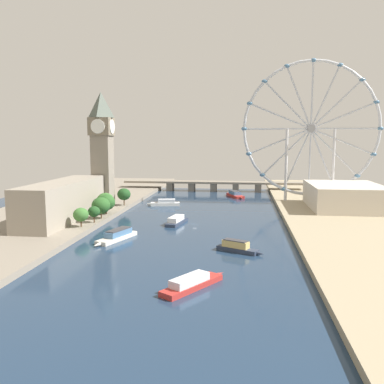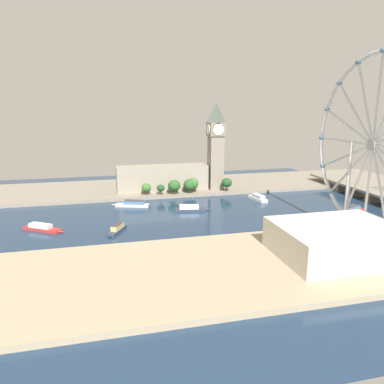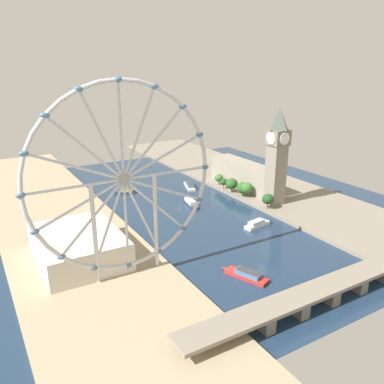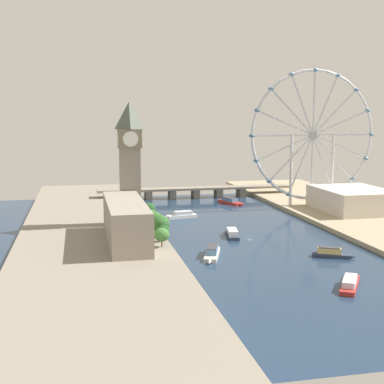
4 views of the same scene
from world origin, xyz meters
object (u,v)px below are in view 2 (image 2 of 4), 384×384
object	(u,v)px
parliament_block	(162,178)
ferris_wheel	(373,146)
clock_tower	(216,145)
tour_boat_1	(42,228)
tour_boat_5	(190,208)
tour_boat_4	(117,229)
river_bridge	(374,195)
tour_boat_0	(133,204)
tour_boat_2	(350,210)
tour_boat_3	(257,198)
riverside_hall	(337,240)

from	to	relation	value
parliament_block	ferris_wheel	size ratio (longest dim) A/B	0.78
clock_tower	tour_boat_1	size ratio (longest dim) A/B	2.82
tour_boat_1	tour_boat_5	world-z (taller)	tour_boat_5
tour_boat_4	parliament_block	bearing A→B (deg)	-176.83
parliament_block	river_bridge	xyz separation A→B (m)	(81.26, 176.99, -7.93)
tour_boat_0	tour_boat_2	xyz separation A→B (m)	(59.43, 169.73, -0.09)
parliament_block	tour_boat_0	distance (m)	57.10
tour_boat_1	tour_boat_2	world-z (taller)	tour_boat_2
parliament_block	tour_boat_1	world-z (taller)	parliament_block
tour_boat_2	tour_boat_4	xyz separation A→B (m)	(4.45, -185.38, 0.12)
river_bridge	tour_boat_1	world-z (taller)	river_bridge
clock_tower	parliament_block	world-z (taller)	clock_tower
parliament_block	tour_boat_5	xyz separation A→B (m)	(69.53, 11.88, -13.04)
clock_tower	tour_boat_3	world-z (taller)	clock_tower
tour_boat_3	riverside_hall	bearing A→B (deg)	164.72
parliament_block	river_bridge	bearing A→B (deg)	65.34
riverside_hall	tour_boat_0	world-z (taller)	riverside_hall
clock_tower	tour_boat_1	bearing A→B (deg)	-60.55
clock_tower	tour_boat_3	bearing A→B (deg)	33.97
river_bridge	clock_tower	bearing A→B (deg)	-120.45
tour_boat_5	parliament_block	bearing A→B (deg)	109.84
clock_tower	riverside_hall	world-z (taller)	clock_tower
clock_tower	tour_boat_4	size ratio (longest dim) A/B	3.67
tour_boat_3	tour_boat_5	world-z (taller)	tour_boat_3
clock_tower	tour_boat_1	distance (m)	178.91
clock_tower	parliament_block	xyz separation A→B (m)	(-7.88, -52.14, -31.56)
river_bridge	tour_boat_4	world-z (taller)	river_bridge
tour_boat_0	tour_boat_2	distance (m)	179.83
clock_tower	ferris_wheel	distance (m)	164.25
tour_boat_2	tour_boat_4	bearing A→B (deg)	-20.70
parliament_block	tour_boat_2	xyz separation A→B (m)	(104.14, 136.60, -12.90)
clock_tower	tour_boat_4	xyz separation A→B (m)	(100.71, -100.92, -44.34)
riverside_hall	tour_boat_0	bearing A→B (deg)	-144.23
parliament_block	tour_boat_4	bearing A→B (deg)	-24.19
clock_tower	ferris_wheel	xyz separation A→B (m)	(156.31, 48.47, 14.07)
river_bridge	tour_boat_2	bearing A→B (deg)	-60.47
clock_tower	tour_boat_5	xyz separation A→B (m)	(61.65, -40.26, -44.60)
tour_boat_0	tour_boat_2	world-z (taller)	tour_boat_0
tour_boat_2	tour_boat_5	distance (m)	129.43
tour_boat_4	ferris_wheel	bearing A→B (deg)	96.95
parliament_block	ferris_wheel	xyz separation A→B (m)	(164.18, 100.61, 45.63)
riverside_hall	tour_boat_3	bearing A→B (deg)	174.83
tour_boat_4	clock_tower	bearing A→B (deg)	162.31
riverside_hall	tour_boat_2	bearing A→B (deg)	139.40
tour_boat_3	tour_boat_2	bearing A→B (deg)	-144.26
ferris_wheel	river_bridge	xyz separation A→B (m)	(-82.92, 76.38, -53.56)
riverside_hall	ferris_wheel	bearing A→B (deg)	121.75
riverside_hall	tour_boat_2	world-z (taller)	riverside_hall
parliament_block	tour_boat_0	size ratio (longest dim) A/B	2.68
river_bridge	tour_boat_2	xyz separation A→B (m)	(22.88, -40.39, -4.97)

